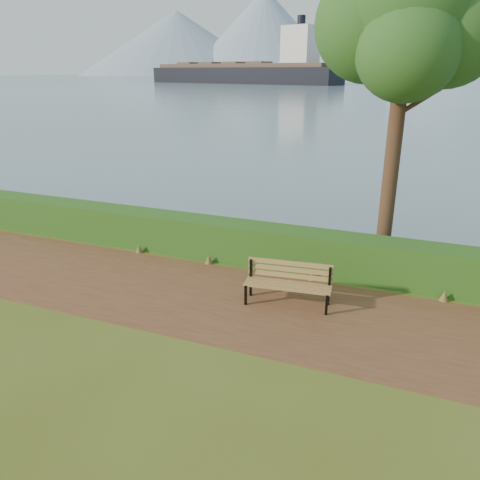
% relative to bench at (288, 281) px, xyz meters
% --- Properties ---
extents(ground, '(140.00, 140.00, 0.00)m').
position_rel_bench_xyz_m(ground, '(-1.39, -0.72, -0.52)').
color(ground, '#4A5418').
rests_on(ground, ground).
extents(path, '(40.00, 3.40, 0.01)m').
position_rel_bench_xyz_m(path, '(-1.39, -0.42, -0.52)').
color(path, '#5A301F').
rests_on(path, ground).
extents(hedge, '(32.00, 0.85, 1.00)m').
position_rel_bench_xyz_m(hedge, '(-1.39, 1.88, -0.02)').
color(hedge, '#184012').
rests_on(hedge, ground).
extents(water, '(700.00, 510.00, 0.00)m').
position_rel_bench_xyz_m(water, '(-1.39, 259.28, -0.52)').
color(water, slate).
rests_on(water, ground).
extents(mountains, '(585.00, 190.00, 70.00)m').
position_rel_bench_xyz_m(mountains, '(-10.56, 405.33, 27.17)').
color(mountains, gray).
rests_on(mountains, ground).
extents(bench, '(1.86, 0.74, 0.91)m').
position_rel_bench_xyz_m(bench, '(0.00, 0.00, 0.00)').
color(bench, black).
rests_on(bench, ground).
extents(tree, '(4.07, 3.40, 7.84)m').
position_rel_bench_xyz_m(tree, '(1.61, 3.01, 5.30)').
color(tree, '#392517').
rests_on(tree, ground).
extents(cargo_ship, '(77.85, 31.59, 23.47)m').
position_rel_bench_xyz_m(cargo_ship, '(-61.84, 158.50, 2.98)').
color(cargo_ship, black).
rests_on(cargo_ship, ground).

